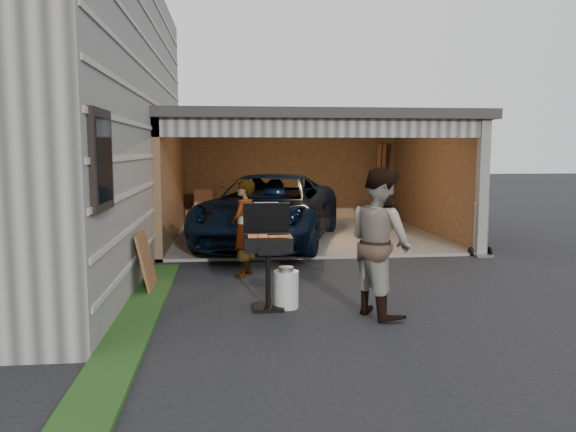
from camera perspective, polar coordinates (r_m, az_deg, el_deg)
name	(u,v)px	position (r m, az deg, el deg)	size (l,w,h in m)	color
ground	(315,312)	(7.46, 2.76, -9.70)	(80.00, 80.00, 0.00)	black
groundcover_strip	(125,342)	(6.51, -16.21, -12.17)	(0.50, 8.00, 0.06)	#193814
garage	(304,159)	(13.98, 1.59, 5.77)	(6.80, 6.30, 2.90)	#605E59
minivan	(270,211)	(12.37, -1.82, 0.46)	(2.50, 5.42, 1.51)	black
woman	(244,228)	(9.36, -4.52, -1.26)	(0.59, 0.39, 1.62)	silver
man	(380,242)	(7.22, 9.34, -2.63)	(0.92, 0.72, 1.89)	#4F331F
bbq_grill	(268,247)	(7.43, -2.07, -3.16)	(0.63, 0.55, 1.40)	black
propane_tank	(286,289)	(7.58, -0.20, -7.46)	(0.33, 0.33, 0.50)	beige
plywood_panel	(147,261)	(8.68, -14.17, -4.50)	(0.04, 0.81, 0.91)	brown
hand_truck	(482,246)	(11.82, 19.06, -2.88)	(0.45, 0.35, 1.08)	slate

